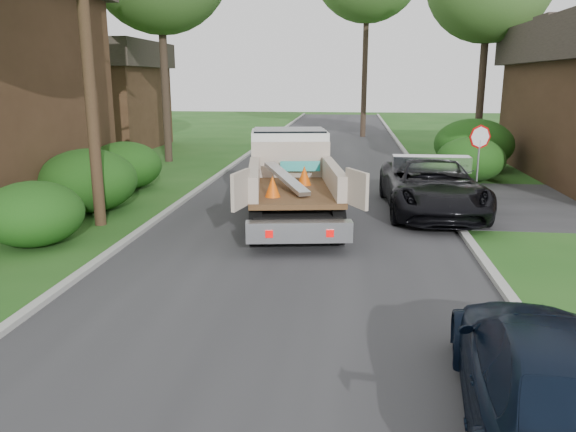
# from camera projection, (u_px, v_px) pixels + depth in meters

# --- Properties ---
(ground) EXTENTS (120.00, 120.00, 0.00)m
(ground) POSITION_uv_depth(u_px,v_px,m) (278.00, 305.00, 9.82)
(ground) COLOR #1C4C15
(ground) RESTS_ON ground
(road) EXTENTS (8.00, 90.00, 0.02)m
(road) POSITION_uv_depth(u_px,v_px,m) (315.00, 193.00, 19.48)
(road) COLOR #28282B
(road) RESTS_ON ground
(curb_left) EXTENTS (0.20, 90.00, 0.12)m
(curb_left) POSITION_uv_depth(u_px,v_px,m) (199.00, 189.00, 19.90)
(curb_left) COLOR #9E9E99
(curb_left) RESTS_ON ground
(curb_right) EXTENTS (0.20, 90.00, 0.12)m
(curb_right) POSITION_uv_depth(u_px,v_px,m) (435.00, 194.00, 19.02)
(curb_right) COLOR #9E9E99
(curb_right) RESTS_ON ground
(stop_sign) EXTENTS (0.71, 0.32, 2.48)m
(stop_sign) POSITION_uv_depth(u_px,v_px,m) (479.00, 147.00, 17.53)
(stop_sign) COLOR slate
(stop_sign) RESTS_ON ground
(utility_pole) EXTENTS (2.42, 1.25, 10.00)m
(utility_pole) POSITION_uv_depth(u_px,v_px,m) (85.00, 25.00, 14.00)
(utility_pole) COLOR #382619
(utility_pole) RESTS_ON ground
(house_left_far) EXTENTS (7.56, 7.56, 6.00)m
(house_left_far) POSITION_uv_depth(u_px,v_px,m) (92.00, 94.00, 31.80)
(house_left_far) COLOR #3D2719
(house_left_far) RESTS_ON ground
(hedge_left_a) EXTENTS (2.34, 2.34, 1.53)m
(hedge_left_a) POSITION_uv_depth(u_px,v_px,m) (33.00, 214.00, 13.21)
(hedge_left_a) COLOR #104712
(hedge_left_a) RESTS_ON ground
(hedge_left_b) EXTENTS (2.86, 2.86, 1.87)m
(hedge_left_b) POSITION_uv_depth(u_px,v_px,m) (88.00, 180.00, 16.58)
(hedge_left_b) COLOR #104712
(hedge_left_b) RESTS_ON ground
(hedge_left_c) EXTENTS (2.60, 2.60, 1.70)m
(hedge_left_c) POSITION_uv_depth(u_px,v_px,m) (125.00, 166.00, 20.01)
(hedge_left_c) COLOR #104712
(hedge_left_c) RESTS_ON ground
(hedge_right_a) EXTENTS (2.60, 2.60, 1.70)m
(hedge_right_a) POSITION_uv_depth(u_px,v_px,m) (471.00, 159.00, 21.55)
(hedge_right_a) COLOR #104712
(hedge_right_a) RESTS_ON ground
(hedge_right_b) EXTENTS (3.38, 3.38, 2.21)m
(hedge_right_b) POSITION_uv_depth(u_px,v_px,m) (474.00, 144.00, 24.31)
(hedge_right_b) COLOR #104712
(hedge_right_b) RESTS_ON ground
(flatbed_truck) EXTENTS (3.53, 6.61, 2.39)m
(flatbed_truck) POSITION_uv_depth(u_px,v_px,m) (291.00, 171.00, 16.05)
(flatbed_truck) COLOR black
(flatbed_truck) RESTS_ON ground
(black_pickup) EXTENTS (2.83, 5.82, 1.59)m
(black_pickup) POSITION_uv_depth(u_px,v_px,m) (432.00, 186.00, 16.49)
(black_pickup) COLOR black
(black_pickup) RESTS_ON ground
(navy_suv) EXTENTS (2.46, 4.94, 1.38)m
(navy_suv) POSITION_uv_depth(u_px,v_px,m) (552.00, 379.00, 6.06)
(navy_suv) COLOR black
(navy_suv) RESTS_ON ground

